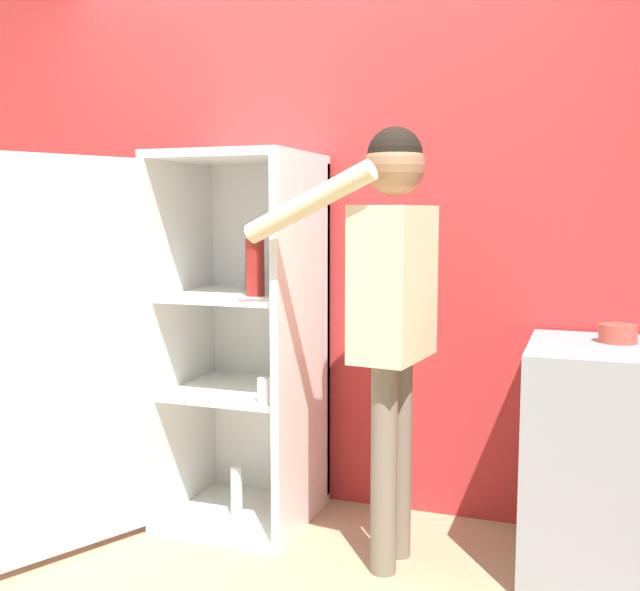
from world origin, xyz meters
TOP-DOWN VIEW (x-y plane):
  - ground_plane at (0.00, 0.00)m, footprint 12.00×12.00m
  - wall_back at (0.00, 0.98)m, footprint 7.00×0.06m
  - refrigerator at (-0.31, 0.53)m, footprint 0.94×1.19m
  - person at (0.54, 0.40)m, footprint 0.68×0.52m
  - counter at (1.35, 0.61)m, footprint 0.61×0.65m
  - bowl at (1.37, 0.69)m, footprint 0.14×0.14m

SIDE VIEW (x-z plane):
  - ground_plane at x=0.00m, z-range 0.00..0.00m
  - counter at x=1.35m, z-range 0.00..0.89m
  - refrigerator at x=-0.31m, z-range 0.00..1.65m
  - bowl at x=1.37m, z-range 0.89..0.96m
  - person at x=0.54m, z-range 0.25..1.96m
  - wall_back at x=0.00m, z-range 0.00..2.55m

